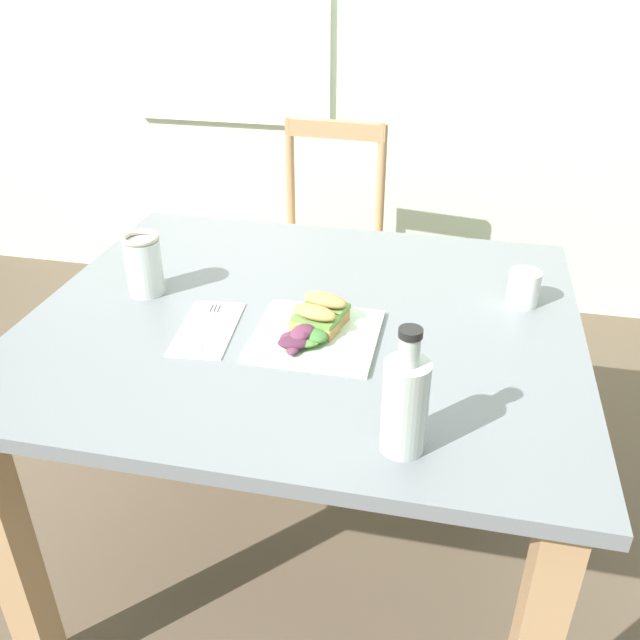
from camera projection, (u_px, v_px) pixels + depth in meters
ground_plane at (244, 574)px, 1.73m from camera, size 7.58×7.58×0.00m
dining_table at (304, 364)px, 1.47m from camera, size 1.13×0.98×0.74m
chair_wooden_far at (325, 248)px, 2.43m from camera, size 0.42×0.42×0.87m
plate_lunch at (316, 336)px, 1.33m from camera, size 0.24×0.24×0.01m
sandwich_half_front at (315, 319)px, 1.32m from camera, size 0.10×0.08×0.06m
sandwich_half_back at (325, 307)px, 1.36m from camera, size 0.10×0.08×0.06m
salad_mixed_greens at (302, 337)px, 1.28m from camera, size 0.11×0.11×0.03m
napkin_folded at (208, 329)px, 1.36m from camera, size 0.13×0.23×0.00m
fork_on_napkin at (209, 323)px, 1.37m from camera, size 0.04×0.19×0.00m
bottle_cold_brew at (405, 409)px, 1.01m from camera, size 0.07×0.07×0.21m
mason_jar_iced_tea at (144, 267)px, 1.47m from camera, size 0.08×0.08×0.14m
cup_extra_side at (524, 288)px, 1.44m from camera, size 0.07×0.07×0.08m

